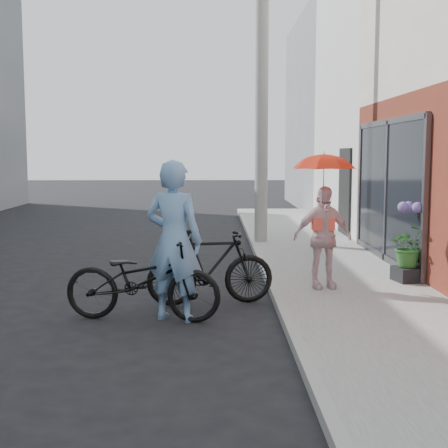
{
  "coord_description": "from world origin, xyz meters",
  "views": [
    {
      "loc": [
        0.09,
        -7.48,
        2.03
      ],
      "look_at": [
        0.21,
        0.72,
        1.1
      ],
      "focal_mm": 50.0,
      "sensor_mm": 36.0,
      "label": 1
    }
  ],
  "objects_px": {
    "utility_pole": "(262,84)",
    "officer": "(174,241)",
    "bike_right": "(211,267)",
    "planter": "(409,274)",
    "bike_left": "(143,280)",
    "kimono_woman": "(323,237)"
  },
  "relations": [
    {
      "from": "utility_pole",
      "to": "officer",
      "type": "bearing_deg",
      "value": -104.06
    },
    {
      "from": "bike_right",
      "to": "planter",
      "type": "relative_size",
      "value": 4.22
    },
    {
      "from": "bike_left",
      "to": "planter",
      "type": "bearing_deg",
      "value": -56.97
    },
    {
      "from": "utility_pole",
      "to": "kimono_woman",
      "type": "relative_size",
      "value": 4.82
    },
    {
      "from": "bike_right",
      "to": "bike_left",
      "type": "bearing_deg",
      "value": 124.6
    },
    {
      "from": "officer",
      "to": "bike_left",
      "type": "bearing_deg",
      "value": 22.46
    },
    {
      "from": "bike_right",
      "to": "planter",
      "type": "distance_m",
      "value": 3.12
    },
    {
      "from": "utility_pole",
      "to": "kimono_woman",
      "type": "distance_m",
      "value": 5.47
    },
    {
      "from": "utility_pole",
      "to": "planter",
      "type": "height_order",
      "value": "utility_pole"
    },
    {
      "from": "utility_pole",
      "to": "officer",
      "type": "distance_m",
      "value": 6.69
    },
    {
      "from": "kimono_woman",
      "to": "officer",
      "type": "bearing_deg",
      "value": -157.8
    },
    {
      "from": "officer",
      "to": "bike_left",
      "type": "height_order",
      "value": "officer"
    },
    {
      "from": "kimono_woman",
      "to": "bike_right",
      "type": "bearing_deg",
      "value": -172.63
    },
    {
      "from": "officer",
      "to": "bike_right",
      "type": "relative_size",
      "value": 1.14
    },
    {
      "from": "utility_pole",
      "to": "bike_left",
      "type": "bearing_deg",
      "value": -107.4
    },
    {
      "from": "bike_right",
      "to": "planter",
      "type": "bearing_deg",
      "value": -82.25
    },
    {
      "from": "utility_pole",
      "to": "officer",
      "type": "relative_size",
      "value": 3.58
    },
    {
      "from": "utility_pole",
      "to": "planter",
      "type": "relative_size",
      "value": 17.24
    },
    {
      "from": "utility_pole",
      "to": "bike_right",
      "type": "height_order",
      "value": "utility_pole"
    },
    {
      "from": "bike_left",
      "to": "officer",
      "type": "bearing_deg",
      "value": -78.16
    },
    {
      "from": "bike_left",
      "to": "kimono_woman",
      "type": "relative_size",
      "value": 1.32
    },
    {
      "from": "bike_left",
      "to": "bike_right",
      "type": "height_order",
      "value": "bike_right"
    }
  ]
}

